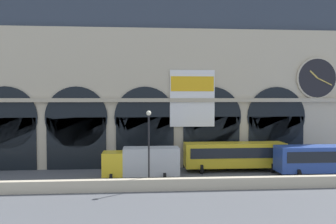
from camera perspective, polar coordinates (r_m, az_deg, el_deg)
ground_plane at (r=35.54m, az=-3.65°, el=-10.73°), size 200.00×200.00×0.00m
quay_parapet_wall at (r=30.78m, az=-3.52°, el=-11.79°), size 90.00×0.70×1.04m
station_building at (r=41.89m, az=-3.78°, el=4.73°), size 47.48×4.86×20.27m
box_truck_center at (r=34.85m, az=-4.25°, el=-8.14°), size 7.50×2.91×3.12m
bus_mideast at (r=39.21m, az=10.80°, el=-6.88°), size 11.00×3.25×3.10m
bus_east at (r=39.79m, az=24.89°, el=-6.92°), size 11.00×3.25×3.10m
street_lamp_quayside at (r=30.87m, az=-3.16°, el=-4.40°), size 0.44×0.44×6.90m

